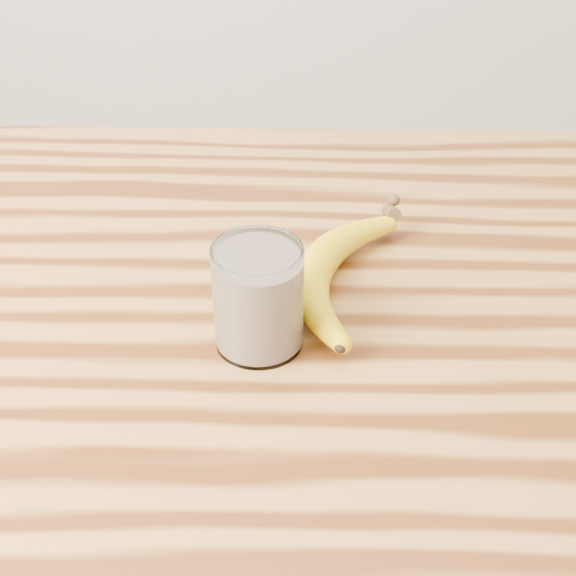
{
  "coord_description": "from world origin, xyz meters",
  "views": [
    {
      "loc": [
        0.14,
        -0.69,
        1.41
      ],
      "look_at": [
        0.12,
        -0.04,
        0.93
      ],
      "focal_mm": 50.0,
      "sensor_mm": 36.0,
      "label": 1
    }
  ],
  "objects": [
    {
      "name": "table",
      "position": [
        0.0,
        0.0,
        0.77
      ],
      "size": [
        1.2,
        0.8,
        0.9
      ],
      "color": "olive",
      "rests_on": "ground"
    },
    {
      "name": "smoothie_glass",
      "position": [
        0.09,
        -0.09,
        0.95
      ],
      "size": [
        0.09,
        0.09,
        0.11
      ],
      "color": "white",
      "rests_on": "table"
    },
    {
      "name": "banana",
      "position": [
        0.15,
        0.01,
        0.92
      ],
      "size": [
        0.21,
        0.35,
        0.04
      ],
      "primitive_type": null,
      "rotation": [
        0.0,
        0.0,
        -0.27
      ],
      "color": "gold",
      "rests_on": "table"
    }
  ]
}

